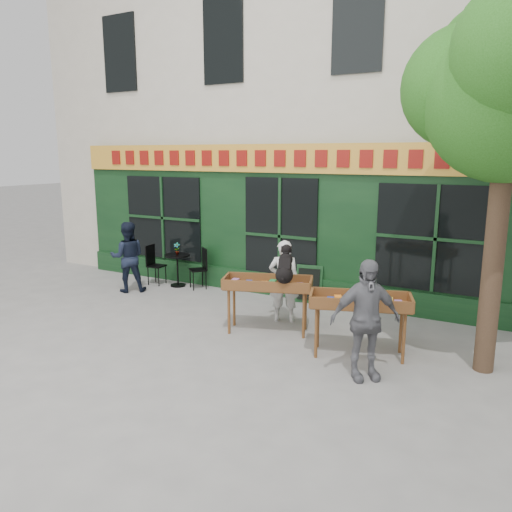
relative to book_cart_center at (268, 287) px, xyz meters
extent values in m
plane|color=slate|center=(-0.80, -0.20, -0.82)|extent=(80.00, 80.00, 0.00)
cube|color=beige|center=(-0.80, 5.80, 4.18)|extent=(14.00, 7.00, 10.00)
cube|color=black|center=(-0.80, 2.22, 0.78)|extent=(11.00, 0.16, 3.20)
cube|color=gold|center=(-0.80, 2.10, 2.18)|extent=(11.00, 0.06, 0.60)
cube|color=maroon|center=(-0.80, 2.06, 2.18)|extent=(9.60, 0.03, 0.34)
cube|color=black|center=(-0.80, 2.12, -0.57)|extent=(11.00, 0.10, 0.50)
cube|color=black|center=(-0.80, 2.12, 0.53)|extent=(1.70, 0.05, 2.50)
cube|color=black|center=(-4.00, 2.12, 0.73)|extent=(2.20, 0.05, 2.00)
cube|color=black|center=(2.40, 2.12, 0.73)|extent=(2.20, 0.05, 2.00)
cylinder|color=#382619|center=(3.50, 0.10, 0.98)|extent=(0.28, 0.28, 3.60)
sphere|color=#1E5212|center=(3.50, 0.10, 2.98)|extent=(2.20, 2.20, 2.20)
sphere|color=#1E5212|center=(2.90, 0.30, 3.18)|extent=(1.70, 1.70, 1.70)
sphere|color=#1E5212|center=(3.20, 0.70, 3.58)|extent=(1.60, 1.60, 1.60)
cylinder|color=brown|center=(-0.54, -0.42, -0.42)|extent=(0.05, 0.05, 0.80)
cylinder|color=brown|center=(0.69, 0.01, -0.42)|extent=(0.05, 0.05, 0.80)
cylinder|color=brown|center=(-0.69, -0.01, -0.42)|extent=(0.05, 0.05, 0.80)
cylinder|color=brown|center=(0.54, 0.42, -0.42)|extent=(0.05, 0.05, 0.80)
cube|color=brown|center=(0.00, 0.00, 0.00)|extent=(1.61, 1.05, 0.05)
cube|color=brown|center=(0.10, -0.27, 0.08)|extent=(1.43, 0.54, 0.18)
cube|color=brown|center=(-0.10, 0.27, 0.08)|extent=(1.43, 0.54, 0.18)
cube|color=brown|center=(0.00, 0.00, 0.06)|extent=(1.36, 0.81, 0.06)
imported|color=silver|center=(0.00, 0.65, -0.05)|extent=(0.66, 0.54, 1.55)
cylinder|color=brown|center=(1.19, -0.67, -0.42)|extent=(0.05, 0.05, 0.80)
cylinder|color=brown|center=(2.42, -0.25, -0.42)|extent=(0.05, 0.05, 0.80)
cylinder|color=brown|center=(1.05, -0.25, -0.42)|extent=(0.05, 0.05, 0.80)
cylinder|color=brown|center=(2.28, 0.16, -0.42)|extent=(0.05, 0.05, 0.80)
cube|color=brown|center=(1.73, -0.25, 0.00)|extent=(1.61, 1.03, 0.05)
cube|color=brown|center=(1.83, -0.53, 0.08)|extent=(1.44, 0.51, 0.18)
cube|color=brown|center=(1.64, 0.02, 0.08)|extent=(1.44, 0.51, 0.18)
cube|color=brown|center=(1.73, -0.25, 0.06)|extent=(1.36, 0.79, 0.06)
imported|color=slate|center=(2.03, -1.00, 0.03)|extent=(1.04, 0.95, 1.71)
cylinder|color=black|center=(-3.31, 1.72, -0.80)|extent=(0.36, 0.36, 0.03)
cylinder|color=black|center=(-3.31, 1.72, -0.44)|extent=(0.04, 0.04, 0.72)
cylinder|color=black|center=(-3.31, 1.72, -0.07)|extent=(0.60, 0.60, 0.03)
cube|color=black|center=(-3.86, 1.62, -0.37)|extent=(0.39, 0.39, 0.03)
cube|color=black|center=(-4.03, 1.60, -0.12)|extent=(0.06, 0.36, 0.50)
cylinder|color=black|center=(-3.69, 1.48, -0.60)|extent=(0.02, 0.02, 0.44)
cylinder|color=black|center=(-3.72, 1.78, -0.60)|extent=(0.02, 0.02, 0.44)
cylinder|color=black|center=(-3.99, 1.45, -0.60)|extent=(0.02, 0.02, 0.44)
cylinder|color=black|center=(-4.02, 1.75, -0.60)|extent=(0.02, 0.02, 0.44)
cube|color=black|center=(-2.76, 1.77, -0.37)|extent=(0.51, 0.51, 0.03)
cube|color=black|center=(-2.65, 1.90, -0.12)|extent=(0.30, 0.25, 0.50)
cylinder|color=black|center=(-2.97, 1.75, -0.60)|extent=(0.02, 0.02, 0.44)
cylinder|color=black|center=(-2.74, 1.56, -0.60)|extent=(0.02, 0.02, 0.44)
cylinder|color=black|center=(-2.78, 1.98, -0.60)|extent=(0.02, 0.02, 0.44)
cylinder|color=black|center=(-2.55, 1.79, -0.60)|extent=(0.02, 0.02, 0.44)
imported|color=gray|center=(-3.31, 1.72, 0.09)|extent=(0.18, 0.15, 0.29)
imported|color=black|center=(-4.01, 0.82, -0.02)|extent=(0.99, 0.97, 1.60)
cube|color=black|center=(-0.06, 2.00, -0.42)|extent=(0.58, 0.28, 0.79)
cube|color=black|center=(-0.06, 1.98, -0.42)|extent=(0.48, 0.25, 0.65)
camera|label=1|loc=(3.88, -7.46, 2.28)|focal=35.00mm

